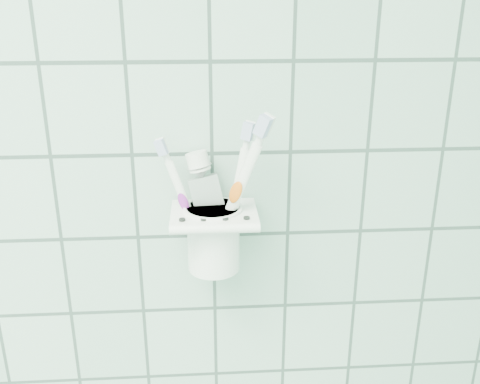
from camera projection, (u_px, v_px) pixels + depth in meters
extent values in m
cube|color=white|center=(214.00, 211.00, 0.72)|extent=(0.04, 0.02, 0.03)
cube|color=white|center=(214.00, 215.00, 0.69)|extent=(0.11, 0.08, 0.01)
cylinder|color=white|center=(215.00, 229.00, 0.65)|extent=(0.11, 0.01, 0.01)
cylinder|color=black|center=(182.00, 220.00, 0.65)|extent=(0.01, 0.01, 0.00)
cylinder|color=black|center=(204.00, 219.00, 0.66)|extent=(0.01, 0.01, 0.00)
cylinder|color=black|center=(225.00, 219.00, 0.66)|extent=(0.01, 0.01, 0.00)
cylinder|color=black|center=(247.00, 218.00, 0.66)|extent=(0.01, 0.01, 0.00)
cylinder|color=white|center=(214.00, 238.00, 0.70)|extent=(0.07, 0.07, 0.09)
cylinder|color=white|center=(213.00, 209.00, 0.69)|extent=(0.08, 0.08, 0.01)
cylinder|color=black|center=(213.00, 208.00, 0.69)|extent=(0.06, 0.06, 0.00)
cylinder|color=white|center=(207.00, 210.00, 0.69)|extent=(0.06, 0.02, 0.14)
cylinder|color=white|center=(206.00, 149.00, 0.66)|extent=(0.02, 0.01, 0.02)
cube|color=silver|center=(205.00, 141.00, 0.65)|extent=(0.02, 0.01, 0.02)
cube|color=white|center=(205.00, 139.00, 0.66)|extent=(0.02, 0.01, 0.02)
ellipsoid|color=purple|center=(207.00, 199.00, 0.68)|extent=(0.02, 0.01, 0.03)
cylinder|color=white|center=(222.00, 207.00, 0.68)|extent=(0.05, 0.02, 0.16)
cylinder|color=white|center=(222.00, 139.00, 0.65)|extent=(0.02, 0.01, 0.02)
cube|color=silver|center=(222.00, 129.00, 0.64)|extent=(0.02, 0.01, 0.02)
cube|color=white|center=(221.00, 128.00, 0.65)|extent=(0.02, 0.01, 0.03)
ellipsoid|color=red|center=(222.00, 194.00, 0.67)|extent=(0.02, 0.01, 0.03)
cylinder|color=white|center=(209.00, 195.00, 0.69)|extent=(0.08, 0.06, 0.17)
cylinder|color=white|center=(207.00, 118.00, 0.66)|extent=(0.02, 0.02, 0.03)
cube|color=silver|center=(207.00, 106.00, 0.64)|extent=(0.02, 0.02, 0.03)
cube|color=white|center=(207.00, 105.00, 0.65)|extent=(0.02, 0.02, 0.03)
ellipsoid|color=orange|center=(208.00, 181.00, 0.68)|extent=(0.03, 0.02, 0.04)
cube|color=silver|center=(222.00, 219.00, 0.70)|extent=(0.06, 0.03, 0.12)
cube|color=silver|center=(223.00, 257.00, 0.72)|extent=(0.05, 0.01, 0.02)
cone|color=silver|center=(222.00, 173.00, 0.68)|extent=(0.04, 0.04, 0.03)
cylinder|color=white|center=(222.00, 161.00, 0.67)|extent=(0.03, 0.03, 0.03)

